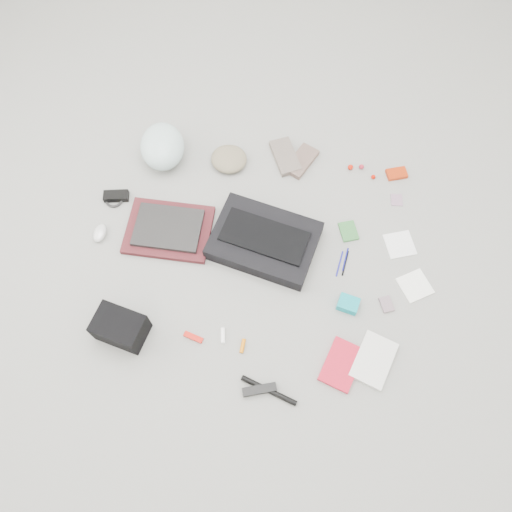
# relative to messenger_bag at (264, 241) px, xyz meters

# --- Properties ---
(ground_plane) EXTENTS (4.00, 4.00, 0.00)m
(ground_plane) POSITION_rel_messenger_bag_xyz_m (-0.03, -0.09, -0.04)
(ground_plane) COLOR gray
(messenger_bag) EXTENTS (0.54, 0.44, 0.08)m
(messenger_bag) POSITION_rel_messenger_bag_xyz_m (0.00, 0.00, 0.00)
(messenger_bag) COLOR black
(messenger_bag) RESTS_ON ground_plane
(bag_flap) EXTENTS (0.43, 0.26, 0.01)m
(bag_flap) POSITION_rel_messenger_bag_xyz_m (-0.00, 0.00, 0.05)
(bag_flap) COLOR black
(bag_flap) RESTS_ON messenger_bag
(laptop_sleeve) EXTENTS (0.40, 0.30, 0.03)m
(laptop_sleeve) POSITION_rel_messenger_bag_xyz_m (-0.46, 0.01, -0.03)
(laptop_sleeve) COLOR #4E191D
(laptop_sleeve) RESTS_ON ground_plane
(laptop) EXTENTS (0.31, 0.23, 0.02)m
(laptop) POSITION_rel_messenger_bag_xyz_m (-0.46, 0.01, -0.00)
(laptop) COLOR black
(laptop) RESTS_ON laptop_sleeve
(bike_helmet) EXTENTS (0.28, 0.32, 0.17)m
(bike_helmet) POSITION_rel_messenger_bag_xyz_m (-0.57, 0.44, 0.04)
(bike_helmet) COLOR silver
(bike_helmet) RESTS_ON ground_plane
(beanie) EXTENTS (0.21, 0.20, 0.06)m
(beanie) POSITION_rel_messenger_bag_xyz_m (-0.24, 0.44, -0.01)
(beanie) COLOR #7D7157
(beanie) RESTS_ON ground_plane
(mitten_left) EXTENTS (0.19, 0.24, 0.03)m
(mitten_left) POSITION_rel_messenger_bag_xyz_m (0.04, 0.51, -0.02)
(mitten_left) COLOR #6C5F56
(mitten_left) RESTS_ON ground_plane
(mitten_right) EXTENTS (0.18, 0.22, 0.03)m
(mitten_right) POSITION_rel_messenger_bag_xyz_m (0.13, 0.49, -0.03)
(mitten_right) COLOR brown
(mitten_right) RESTS_ON ground_plane
(power_brick) EXTENTS (0.13, 0.08, 0.03)m
(power_brick) POSITION_rel_messenger_bag_xyz_m (-0.76, 0.16, -0.02)
(power_brick) COLOR black
(power_brick) RESTS_ON ground_plane
(cable_coil) EXTENTS (0.09, 0.09, 0.01)m
(cable_coil) POSITION_rel_messenger_bag_xyz_m (-0.77, 0.14, -0.03)
(cable_coil) COLOR black
(cable_coil) RESTS_ON ground_plane
(mouse) EXTENTS (0.06, 0.10, 0.04)m
(mouse) POSITION_rel_messenger_bag_xyz_m (-0.78, -0.05, -0.02)
(mouse) COLOR silver
(mouse) RESTS_ON ground_plane
(camera_bag) EXTENTS (0.24, 0.19, 0.14)m
(camera_bag) POSITION_rel_messenger_bag_xyz_m (-0.56, -0.51, 0.03)
(camera_bag) COLOR black
(camera_bag) RESTS_ON ground_plane
(multitool) EXTENTS (0.09, 0.05, 0.01)m
(multitool) POSITION_rel_messenger_bag_xyz_m (-0.25, -0.49, -0.03)
(multitool) COLOR red
(multitool) RESTS_ON ground_plane
(toiletry_tube_white) EXTENTS (0.03, 0.07, 0.02)m
(toiletry_tube_white) POSITION_rel_messenger_bag_xyz_m (-0.12, -0.47, -0.03)
(toiletry_tube_white) COLOR white
(toiletry_tube_white) RESTS_ON ground_plane
(toiletry_tube_orange) EXTENTS (0.02, 0.06, 0.02)m
(toiletry_tube_orange) POSITION_rel_messenger_bag_xyz_m (-0.03, -0.50, -0.03)
(toiletry_tube_orange) COLOR orange
(toiletry_tube_orange) RESTS_ON ground_plane
(u_lock) EXTENTS (0.15, 0.08, 0.03)m
(u_lock) POSITION_rel_messenger_bag_xyz_m (0.07, -0.68, -0.03)
(u_lock) COLOR black
(u_lock) RESTS_ON ground_plane
(bike_pump) EXTENTS (0.24, 0.10, 0.02)m
(bike_pump) POSITION_rel_messenger_bag_xyz_m (0.10, -0.67, -0.03)
(bike_pump) COLOR black
(bike_pump) RESTS_ON ground_plane
(book_red) EXTENTS (0.20, 0.24, 0.02)m
(book_red) POSITION_rel_messenger_bag_xyz_m (0.40, -0.53, -0.03)
(book_red) COLOR red
(book_red) RESTS_ON ground_plane
(book_white) EXTENTS (0.21, 0.25, 0.02)m
(book_white) POSITION_rel_messenger_bag_xyz_m (0.53, -0.49, -0.03)
(book_white) COLOR silver
(book_white) RESTS_ON ground_plane
(notepad) EXTENTS (0.11, 0.12, 0.01)m
(notepad) POSITION_rel_messenger_bag_xyz_m (0.39, 0.12, -0.03)
(notepad) COLOR #2E6931
(notepad) RESTS_ON ground_plane
(pen_blue) EXTENTS (0.03, 0.13, 0.01)m
(pen_blue) POSITION_rel_messenger_bag_xyz_m (0.36, -0.05, -0.04)
(pen_blue) COLOR navy
(pen_blue) RESTS_ON ground_plane
(pen_black) EXTENTS (0.03, 0.13, 0.01)m
(pen_black) POSITION_rel_messenger_bag_xyz_m (0.39, -0.05, -0.04)
(pen_black) COLOR black
(pen_black) RESTS_ON ground_plane
(pen_navy) EXTENTS (0.03, 0.12, 0.01)m
(pen_navy) POSITION_rel_messenger_bag_xyz_m (0.39, -0.03, -0.04)
(pen_navy) COLOR navy
(pen_navy) RESTS_ON ground_plane
(accordion_wallet) EXTENTS (0.10, 0.09, 0.05)m
(accordion_wallet) POSITION_rel_messenger_bag_xyz_m (0.41, -0.26, -0.02)
(accordion_wallet) COLOR #0594A1
(accordion_wallet) RESTS_ON ground_plane
(card_deck) EXTENTS (0.07, 0.09, 0.01)m
(card_deck) POSITION_rel_messenger_bag_xyz_m (0.58, -0.23, -0.03)
(card_deck) COLOR gray
(card_deck) RESTS_ON ground_plane
(napkin_top) EXTENTS (0.17, 0.17, 0.01)m
(napkin_top) POSITION_rel_messenger_bag_xyz_m (0.64, 0.08, -0.04)
(napkin_top) COLOR white
(napkin_top) RESTS_ON ground_plane
(napkin_bottom) EXTENTS (0.18, 0.18, 0.01)m
(napkin_bottom) POSITION_rel_messenger_bag_xyz_m (0.71, -0.12, -0.04)
(napkin_bottom) COLOR white
(napkin_bottom) RESTS_ON ground_plane
(lollipop_a) EXTENTS (0.04, 0.04, 0.03)m
(lollipop_a) POSITION_rel_messenger_bag_xyz_m (0.38, 0.49, -0.03)
(lollipop_a) COLOR red
(lollipop_a) RESTS_ON ground_plane
(lollipop_b) EXTENTS (0.03, 0.03, 0.03)m
(lollipop_b) POSITION_rel_messenger_bag_xyz_m (0.44, 0.50, -0.03)
(lollipop_b) COLOR maroon
(lollipop_b) RESTS_ON ground_plane
(lollipop_c) EXTENTS (0.03, 0.03, 0.02)m
(lollipop_c) POSITION_rel_messenger_bag_xyz_m (0.50, 0.45, -0.03)
(lollipop_c) COLOR #BD0E00
(lollipop_c) RESTS_ON ground_plane
(altoids_tin) EXTENTS (0.12, 0.09, 0.02)m
(altoids_tin) POSITION_rel_messenger_bag_xyz_m (0.62, 0.48, -0.03)
(altoids_tin) COLOR #AF2C0B
(altoids_tin) RESTS_ON ground_plane
(stamp_sheet) EXTENTS (0.06, 0.07, 0.00)m
(stamp_sheet) POSITION_rel_messenger_bag_xyz_m (0.62, 0.33, -0.04)
(stamp_sheet) COLOR gray
(stamp_sheet) RESTS_ON ground_plane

